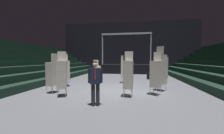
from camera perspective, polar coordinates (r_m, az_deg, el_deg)
The scene contains 16 objects.
ground_plane at distance 8.35m, azimuth 1.61°, elevation -9.86°, with size 22.00×30.00×0.10m, color #515459.
arena_end_wall at distance 23.20m, azimuth 6.60°, elevation 8.40°, with size 22.00×0.30×8.00m, color black.
bleacher_bank_left at distance 12.83m, azimuth -35.84°, elevation 2.40°, with size 6.00×24.00×3.60m.
stage_riser at distance 18.76m, azimuth 5.92°, elevation -0.49°, with size 6.61×2.65×5.19m.
man_with_tie at distance 5.43m, azimuth -6.90°, elevation -5.55°, with size 0.57×0.32×1.76m.
chair_stack_front_left at distance 8.44m, azimuth 19.72°, elevation -0.76°, with size 0.62×0.62×2.56m.
chair_stack_front_right at distance 7.38m, azimuth 17.58°, elevation -2.56°, with size 0.61×0.61×2.22m.
chair_stack_mid_left at distance 6.74m, azimuth 6.71°, elevation -2.96°, with size 0.49×0.49×2.22m.
chair_stack_mid_right at distance 13.48m, azimuth -6.23°, elevation -1.05°, with size 0.56×0.56×1.71m.
chair_stack_mid_centre at distance 7.15m, azimuth -20.06°, elevation -2.78°, with size 0.57×0.57×2.22m.
chair_stack_rear_left at distance 8.13m, azimuth -23.58°, elevation -2.46°, with size 0.51×0.51×2.14m.
chair_stack_rear_right at distance 10.78m, azimuth 5.15°, elevation -0.94°, with size 0.53×0.53×2.14m.
chair_stack_rear_centre at distance 10.65m, azimuth -6.24°, elevation -1.90°, with size 0.62×0.62×1.79m.
chair_stack_aisle_left at distance 11.26m, azimuth 20.70°, elevation -0.10°, with size 0.61×0.61×2.48m.
chair_stack_aisle_right at distance 9.86m, azimuth -18.60°, elevation -1.21°, with size 0.62×0.62×2.22m.
equipment_road_case at distance 13.28m, azimuth 16.42°, elevation -3.65°, with size 0.90×0.60×0.60m, color black.
Camera 1 is at (1.08, -8.07, 1.81)m, focal length 22.15 mm.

